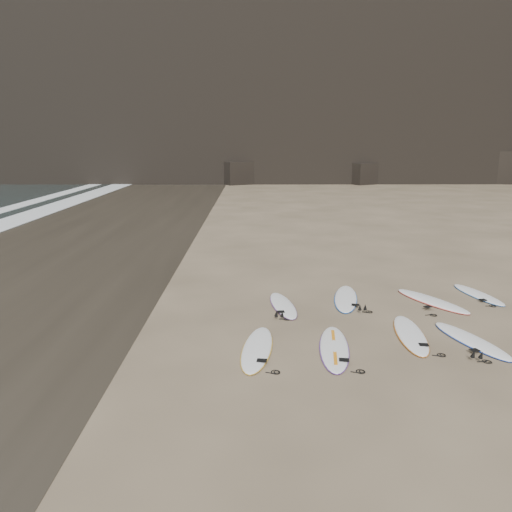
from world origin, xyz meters
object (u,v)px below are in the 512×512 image
Objects in this scene: surfboard_2 at (410,334)px; surfboard_8 at (478,294)px; surfboard_1 at (334,348)px; surfboard_6 at (346,298)px; surfboard_0 at (257,348)px; surfboard_3 at (471,340)px; surfboard_5 at (283,305)px; surfboard_7 at (432,301)px.

surfboard_2 is 4.55m from surfboard_8.
surfboard_6 is at bearing 82.65° from surfboard_1.
surfboard_3 is (5.18, 0.44, -0.00)m from surfboard_0.
surfboard_1 is at bearing 169.41° from surfboard_3.
surfboard_3 is 0.93× the size of surfboard_6.
surfboard_6 is (1.95, 0.62, 0.00)m from surfboard_5.
surfboard_2 is at bearing 19.48° from surfboard_0.
surfboard_7 is at bearing 66.62° from surfboard_2.
surfboard_6 is 2.56m from surfboard_7.
surfboard_5 is 6.26m from surfboard_8.
surfboard_6 is (-1.08, 2.91, 0.00)m from surfboard_2.
surfboard_8 is (1.68, 0.64, -0.01)m from surfboard_7.
surfboard_5 is 2.05m from surfboard_6.
surfboard_0 and surfboard_7 have the same top height.
surfboard_5 is at bearing 176.41° from surfboard_8.
surfboard_0 is at bearing -162.08° from surfboard_2.
surfboard_3 is 1.04× the size of surfboard_5.
surfboard_3 is 3.03m from surfboard_7.
surfboard_5 is at bearing 148.62° from surfboard_2.
surfboard_2 is at bearing -45.79° from surfboard_5.
surfboard_3 reaches higher than surfboard_5.
surfboard_8 is (1.80, 3.67, -0.00)m from surfboard_3.
surfboard_0 reaches higher than surfboard_5.
surfboard_5 is (-3.03, 2.29, -0.00)m from surfboard_2.
surfboard_1 is 1.06× the size of surfboard_3.
surfboard_1 is 2.19m from surfboard_2.
surfboard_0 is 1.79m from surfboard_1.
surfboard_2 is 3.80m from surfboard_5.
surfboard_7 is (1.47, 2.64, 0.00)m from surfboard_2.
surfboard_1 is 3.84m from surfboard_6.
surfboard_2 is (3.82, 0.83, -0.00)m from surfboard_0.
surfboard_5 is at bearing 114.88° from surfboard_1.
surfboard_5 is at bearing 156.24° from surfboard_7.
surfboard_7 is at bearing 70.06° from surfboard_3.
surfboard_7 is (0.11, 3.02, 0.00)m from surfboard_3.
surfboard_7 is (3.50, 3.45, 0.00)m from surfboard_1.
surfboard_5 is (-1.00, 3.10, -0.00)m from surfboard_1.
surfboard_8 is (6.18, 0.99, -0.00)m from surfboard_5.
surfboard_8 is at bearing 15.98° from surfboard_6.
surfboard_7 is (2.54, -0.27, -0.00)m from surfboard_6.
surfboard_0 is 3.91m from surfboard_2.
surfboard_3 is (1.35, -0.38, -0.00)m from surfboard_2.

